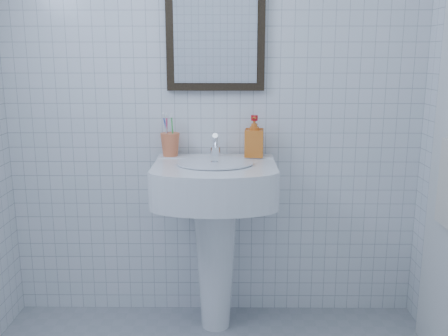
{
  "coord_description": "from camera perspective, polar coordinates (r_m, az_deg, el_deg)",
  "views": [
    {
      "loc": [
        0.07,
        -1.42,
        1.42
      ],
      "look_at": [
        0.06,
        0.86,
        0.9
      ],
      "focal_mm": 40.0,
      "sensor_mm": 36.0,
      "label": 1
    }
  ],
  "objects": [
    {
      "name": "soap_dispenser",
      "position": [
        2.56,
        3.47,
        3.64
      ],
      "size": [
        0.1,
        0.11,
        0.21
      ],
      "primitive_type": "imported",
      "rotation": [
        0.0,
        0.0,
        -0.1
      ],
      "color": "#DB5315",
      "rests_on": "washbasin"
    },
    {
      "name": "wall_back",
      "position": [
        2.63,
        -1.17,
        9.09
      ],
      "size": [
        2.2,
        0.02,
        2.5
      ],
      "primitive_type": "cube",
      "color": "white",
      "rests_on": "ground"
    },
    {
      "name": "wall_mirror",
      "position": [
        2.6,
        -0.99,
        15.66
      ],
      "size": [
        0.5,
        0.04,
        0.62
      ],
      "color": "black",
      "rests_on": "wall_back"
    },
    {
      "name": "toothbrush_cup",
      "position": [
        2.6,
        -6.16,
        2.68
      ],
      "size": [
        0.13,
        0.13,
        0.12
      ],
      "primitive_type": null,
      "rotation": [
        0.0,
        0.0,
        0.34
      ],
      "color": "#E77043",
      "rests_on": "washbasin"
    },
    {
      "name": "faucet",
      "position": [
        2.56,
        -0.99,
        2.42
      ],
      "size": [
        0.05,
        0.11,
        0.13
      ],
      "color": "white",
      "rests_on": "washbasin"
    },
    {
      "name": "washbasin",
      "position": [
        2.54,
        -1.01,
        -5.7
      ],
      "size": [
        0.59,
        0.44,
        0.92
      ],
      "color": "white",
      "rests_on": "ground"
    }
  ]
}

